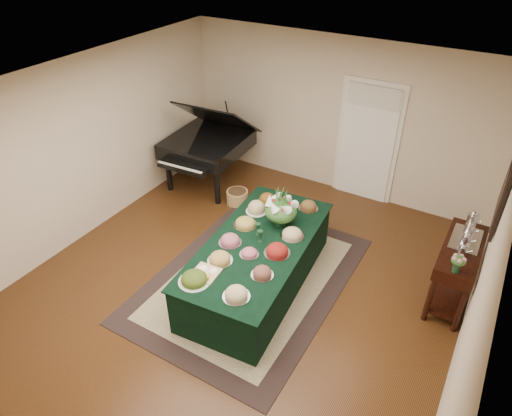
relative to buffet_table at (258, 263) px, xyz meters
The scene contains 14 objects.
ground 0.41m from the buffet_table, 166.21° to the right, with size 6.00×6.00×0.00m, color black.
area_rug 0.38m from the buffet_table, 167.52° to the left, with size 2.39×3.35×0.01m.
kitchen_doorway 3.03m from the buffet_table, 81.79° to the left, with size 1.05×0.07×2.10m.
buffet_table is the anchor object (origin of this frame).
food_platters 0.41m from the buffet_table, behind, with size 1.03×2.39×0.13m.
cutting_board 0.94m from the buffet_table, 106.01° to the right, with size 0.33×0.33×0.10m.
green_goblets 0.46m from the buffet_table, 111.65° to the left, with size 0.18×0.20×0.18m.
floral_centerpiece 0.81m from the buffet_table, 83.34° to the left, with size 0.45×0.45×0.45m.
grand_piano 2.91m from the buffet_table, 138.61° to the left, with size 1.47×1.65×1.62m.
wicker_basket 2.09m from the buffet_table, 130.20° to the left, with size 0.38×0.38×0.23m, color olive.
mahogany_sideboard 2.55m from the buffet_table, 23.75° to the left, with size 0.45×1.21×0.89m.
tea_service 2.67m from the buffet_table, 26.42° to the left, with size 0.34×0.74×0.30m.
pink_bouquet 2.47m from the buffet_table, 12.08° to the left, with size 0.18×0.18×0.23m.
wall_painting 3.07m from the buffet_table, 21.88° to the left, with size 0.05×0.95×0.75m.
Camera 1 is at (2.52, -3.98, 4.39)m, focal length 32.00 mm.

